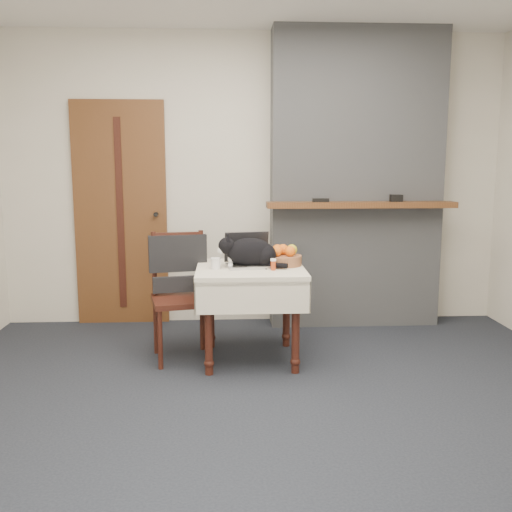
{
  "coord_description": "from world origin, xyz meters",
  "views": [
    {
      "loc": [
        -0.26,
        -3.2,
        1.44
      ],
      "look_at": [
        -0.04,
        0.83,
        0.79
      ],
      "focal_mm": 40.0,
      "sensor_mm": 36.0,
      "label": 1
    }
  ],
  "objects_px": {
    "laptop": "(249,258)",
    "cat": "(251,253)",
    "side_table": "(250,282)",
    "pill_bottle": "(273,264)",
    "fruit_basket": "(284,257)",
    "door": "(121,214)",
    "chair": "(180,277)",
    "cream_jar": "(216,263)"
  },
  "relations": [
    {
      "from": "laptop",
      "to": "cat",
      "type": "distance_m",
      "value": 0.07
    },
    {
      "from": "side_table",
      "to": "cat",
      "type": "relative_size",
      "value": 1.55
    },
    {
      "from": "pill_bottle",
      "to": "laptop",
      "type": "bearing_deg",
      "value": 132.06
    },
    {
      "from": "fruit_basket",
      "to": "door",
      "type": "bearing_deg",
      "value": 143.07
    },
    {
      "from": "cat",
      "to": "fruit_basket",
      "type": "height_order",
      "value": "cat"
    },
    {
      "from": "cat",
      "to": "chair",
      "type": "distance_m",
      "value": 0.59
    },
    {
      "from": "cream_jar",
      "to": "fruit_basket",
      "type": "xyz_separation_m",
      "value": [
        0.5,
        0.12,
        0.02
      ]
    },
    {
      "from": "side_table",
      "to": "door",
      "type": "bearing_deg",
      "value": 135.7
    },
    {
      "from": "laptop",
      "to": "pill_bottle",
      "type": "bearing_deg",
      "value": -56.91
    },
    {
      "from": "side_table",
      "to": "cat",
      "type": "xyz_separation_m",
      "value": [
        0.01,
        -0.0,
        0.22
      ]
    },
    {
      "from": "cat",
      "to": "pill_bottle",
      "type": "height_order",
      "value": "cat"
    },
    {
      "from": "door",
      "to": "cream_jar",
      "type": "distance_m",
      "value": 1.46
    },
    {
      "from": "cream_jar",
      "to": "laptop",
      "type": "bearing_deg",
      "value": 24.12
    },
    {
      "from": "laptop",
      "to": "cat",
      "type": "xyz_separation_m",
      "value": [
        0.02,
        -0.05,
        0.04
      ]
    },
    {
      "from": "door",
      "to": "laptop",
      "type": "xyz_separation_m",
      "value": [
        1.11,
        -1.04,
        -0.24
      ]
    },
    {
      "from": "laptop",
      "to": "pill_bottle",
      "type": "distance_m",
      "value": 0.25
    },
    {
      "from": "laptop",
      "to": "cream_jar",
      "type": "distance_m",
      "value": 0.26
    },
    {
      "from": "cat",
      "to": "pill_bottle",
      "type": "distance_m",
      "value": 0.21
    },
    {
      "from": "side_table",
      "to": "fruit_basket",
      "type": "xyz_separation_m",
      "value": [
        0.25,
        0.06,
        0.17
      ]
    },
    {
      "from": "side_table",
      "to": "laptop",
      "type": "distance_m",
      "value": 0.18
    },
    {
      "from": "cat",
      "to": "cream_jar",
      "type": "height_order",
      "value": "cat"
    },
    {
      "from": "cream_jar",
      "to": "pill_bottle",
      "type": "bearing_deg",
      "value": -10.77
    },
    {
      "from": "chair",
      "to": "cat",
      "type": "bearing_deg",
      "value": -25.55
    },
    {
      "from": "cat",
      "to": "chair",
      "type": "height_order",
      "value": "cat"
    },
    {
      "from": "cream_jar",
      "to": "side_table",
      "type": "bearing_deg",
      "value": 12.94
    },
    {
      "from": "fruit_basket",
      "to": "chair",
      "type": "xyz_separation_m",
      "value": [
        -0.78,
        0.07,
        -0.16
      ]
    },
    {
      "from": "pill_bottle",
      "to": "cat",
      "type": "bearing_deg",
      "value": 138.55
    },
    {
      "from": "side_table",
      "to": "cream_jar",
      "type": "distance_m",
      "value": 0.3
    },
    {
      "from": "door",
      "to": "pill_bottle",
      "type": "xyz_separation_m",
      "value": [
        1.27,
        -1.23,
        -0.26
      ]
    },
    {
      "from": "laptop",
      "to": "chair",
      "type": "height_order",
      "value": "laptop"
    },
    {
      "from": "cat",
      "to": "chair",
      "type": "xyz_separation_m",
      "value": [
        -0.53,
        0.13,
        -0.2
      ]
    },
    {
      "from": "laptop",
      "to": "chair",
      "type": "xyz_separation_m",
      "value": [
        -0.52,
        0.08,
        -0.16
      ]
    },
    {
      "from": "chair",
      "to": "cream_jar",
      "type": "bearing_deg",
      "value": -45.82
    },
    {
      "from": "laptop",
      "to": "door",
      "type": "bearing_deg",
      "value": 127.8
    },
    {
      "from": "pill_bottle",
      "to": "fruit_basket",
      "type": "height_order",
      "value": "fruit_basket"
    },
    {
      "from": "door",
      "to": "pill_bottle",
      "type": "bearing_deg",
      "value": -43.89
    },
    {
      "from": "side_table",
      "to": "cat",
      "type": "distance_m",
      "value": 0.22
    },
    {
      "from": "pill_bottle",
      "to": "chair",
      "type": "bearing_deg",
      "value": 158.73
    },
    {
      "from": "cream_jar",
      "to": "door",
      "type": "bearing_deg",
      "value": 127.03
    },
    {
      "from": "cream_jar",
      "to": "chair",
      "type": "relative_size",
      "value": 0.08
    },
    {
      "from": "pill_bottle",
      "to": "chair",
      "type": "relative_size",
      "value": 0.09
    },
    {
      "from": "side_table",
      "to": "cat",
      "type": "bearing_deg",
      "value": -26.72
    }
  ]
}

